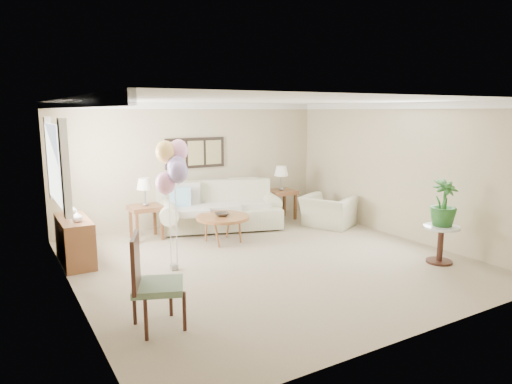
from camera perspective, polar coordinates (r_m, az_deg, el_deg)
ground_plane at (r=7.64m, az=1.52°, el=-8.55°), size 6.00×6.00×0.00m
room_shell at (r=7.30m, az=0.46°, el=3.69°), size 6.04×6.04×2.60m
wall_art_triptych at (r=9.92m, az=-7.58°, el=4.86°), size 1.35×0.06×0.65m
sofa at (r=9.60m, az=-4.47°, el=-2.27°), size 2.95×1.68×0.99m
end_table_left at (r=8.99m, az=-13.62°, el=-2.34°), size 0.60×0.55×0.66m
end_table_right at (r=10.40m, az=3.14°, el=-0.35°), size 0.61×0.55×0.66m
lamp_left at (r=8.90m, az=-13.76°, el=0.89°), size 0.30×0.30×0.53m
lamp_right at (r=10.31m, az=3.17°, el=2.54°), size 0.31×0.31×0.55m
coffee_table at (r=8.56m, az=-4.18°, el=-3.27°), size 1.00×1.00×0.51m
decor_bowl at (r=8.51m, az=-4.29°, el=-2.83°), size 0.34×0.34×0.07m
armchair at (r=9.86m, az=8.99°, el=-2.39°), size 1.23×1.29×0.66m
side_table at (r=7.98m, az=22.12°, el=-5.02°), size 0.57×0.57×0.61m
potted_plant at (r=7.90m, az=22.39°, el=-1.27°), size 0.50×0.50×0.75m
accent_chair at (r=5.31m, az=-13.03°, el=-10.69°), size 0.72×0.71×1.12m
credenza at (r=7.98m, az=-21.71°, el=-5.68°), size 0.46×1.20×0.74m
vase_white at (r=7.61m, az=-21.46°, el=-2.85°), size 0.20×0.20×0.18m
vase_sage at (r=8.15m, az=-22.10°, el=-2.03°), size 0.19×0.19×0.19m
balloon_cluster at (r=6.97m, az=-10.36°, el=3.28°), size 0.58×0.59×2.02m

